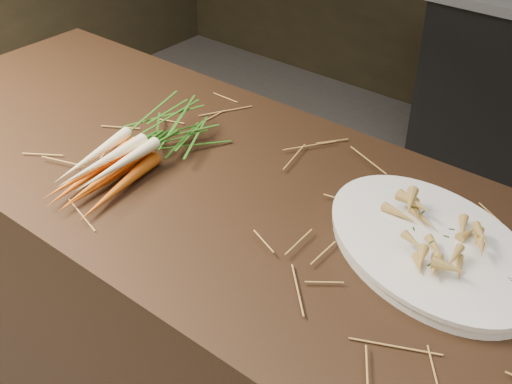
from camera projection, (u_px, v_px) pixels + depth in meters
straw_bedding at (335, 230)px, 1.17m from camera, size 1.40×0.60×0.02m
root_veg_bunch at (145, 143)px, 1.36m from camera, size 0.19×0.46×0.08m
serving_platter at (429, 248)px, 1.12m from camera, size 0.51×0.44×0.02m
roasted_veg_heap at (433, 232)px, 1.10m from camera, size 0.26×0.23×0.05m
serving_fork at (485, 302)px, 0.99m from camera, size 0.16×0.06×0.00m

